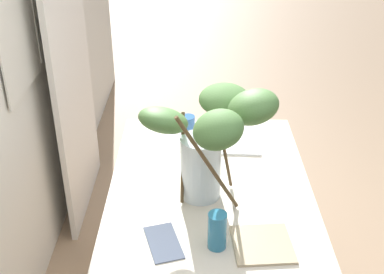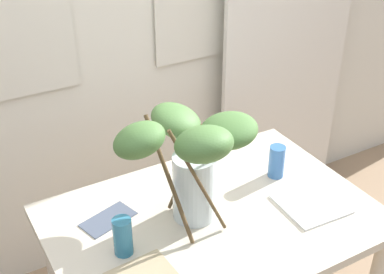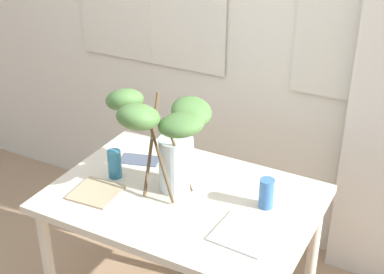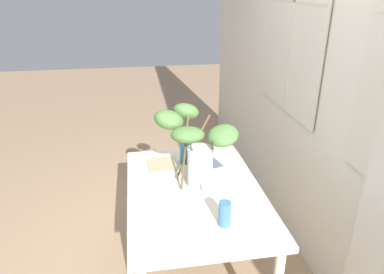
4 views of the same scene
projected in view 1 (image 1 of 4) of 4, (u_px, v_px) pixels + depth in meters
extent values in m
cube|color=silver|center=(66.00, 26.00, 2.69)|extent=(0.81, 0.03, 2.30)
cube|color=beige|center=(210.00, 190.00, 2.07)|extent=(1.20, 0.83, 0.04)
cylinder|color=beige|center=(271.00, 189.00, 2.73)|extent=(0.06, 0.06, 0.72)
cylinder|color=beige|center=(141.00, 189.00, 2.73)|extent=(0.06, 0.06, 0.72)
cylinder|color=silver|center=(201.00, 167.00, 1.95)|extent=(0.16, 0.16, 0.26)
cylinder|color=silver|center=(200.00, 185.00, 1.99)|extent=(0.14, 0.14, 0.08)
cylinder|color=brown|center=(183.00, 158.00, 1.93)|extent=(0.15, 0.02, 0.33)
ellipsoid|color=#477038|center=(163.00, 120.00, 1.86)|extent=(0.21, 0.21, 0.18)
cylinder|color=brown|center=(225.00, 153.00, 1.88)|extent=(0.20, 0.09, 0.42)
ellipsoid|color=#477038|center=(253.00, 107.00, 1.74)|extent=(0.24, 0.26, 0.17)
cylinder|color=brown|center=(208.00, 164.00, 1.81)|extent=(0.07, 0.24, 0.42)
ellipsoid|color=#477038|center=(218.00, 129.00, 1.61)|extent=(0.21, 0.22, 0.17)
cylinder|color=brown|center=(212.00, 147.00, 1.95)|extent=(0.10, 0.09, 0.38)
ellipsoid|color=#477038|center=(224.00, 99.00, 1.89)|extent=(0.29, 0.28, 0.13)
cylinder|color=teal|center=(217.00, 231.00, 1.71)|extent=(0.07, 0.07, 0.14)
cylinder|color=#386BAD|center=(188.00, 130.00, 2.35)|extent=(0.07, 0.07, 0.14)
cube|color=tan|center=(262.00, 244.00, 1.75)|extent=(0.22, 0.22, 0.01)
cube|color=white|center=(235.00, 142.00, 2.38)|extent=(0.24, 0.24, 0.01)
cube|color=#4C566B|center=(164.00, 242.00, 1.76)|extent=(0.22, 0.16, 0.00)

